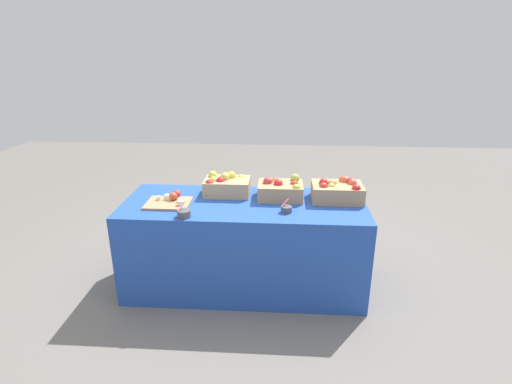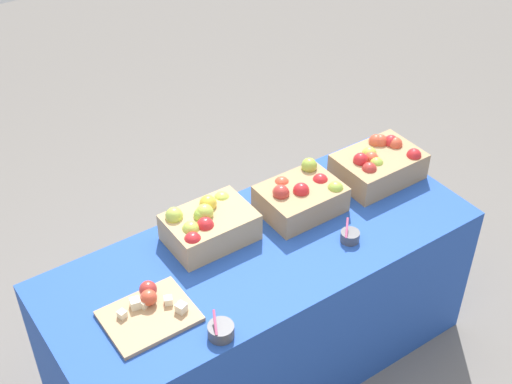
{
  "view_description": "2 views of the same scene",
  "coord_description": "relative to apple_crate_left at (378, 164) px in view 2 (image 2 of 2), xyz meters",
  "views": [
    {
      "loc": [
        0.28,
        -2.91,
        1.9
      ],
      "look_at": [
        0.09,
        0.0,
        0.83
      ],
      "focal_mm": 28.11,
      "sensor_mm": 36.0,
      "label": 1
    },
    {
      "loc": [
        -1.27,
        -1.8,
        2.74
      ],
      "look_at": [
        -0.02,
        0.03,
        1.02
      ],
      "focal_mm": 49.27,
      "sensor_mm": 36.0,
      "label": 2
    }
  ],
  "objects": [
    {
      "name": "table",
      "position": [
        -0.73,
        -0.1,
        -0.45
      ],
      "size": [
        1.9,
        0.76,
        0.74
      ],
      "primitive_type": "cube",
      "color": "#234CAD",
      "rests_on": "ground_plane"
    },
    {
      "name": "cutting_board_front",
      "position": [
        -1.3,
        -0.16,
        -0.06
      ],
      "size": [
        0.34,
        0.27,
        0.09
      ],
      "color": "tan",
      "rests_on": "table"
    },
    {
      "name": "sample_bowl_mid",
      "position": [
        -1.14,
        -0.4,
        -0.05
      ],
      "size": [
        0.1,
        0.1,
        0.1
      ],
      "color": "#4C4C51",
      "rests_on": "table"
    },
    {
      "name": "apple_crate_right",
      "position": [
        -0.9,
        0.08,
        0.0
      ],
      "size": [
        0.37,
        0.26,
        0.18
      ],
      "color": "tan",
      "rests_on": "table"
    },
    {
      "name": "apple_crate_left",
      "position": [
        0.0,
        0.0,
        0.0
      ],
      "size": [
        0.39,
        0.28,
        0.18
      ],
      "color": "tan",
      "rests_on": "table"
    },
    {
      "name": "apple_crate_middle",
      "position": [
        -0.45,
        0.02,
        -0.01
      ],
      "size": [
        0.35,
        0.27,
        0.18
      ],
      "color": "tan",
      "rests_on": "table"
    },
    {
      "name": "sample_bowl_near",
      "position": [
        -0.4,
        -0.27,
        -0.05
      ],
      "size": [
        0.09,
        0.09,
        0.1
      ],
      "color": "#4C4C51",
      "rests_on": "table"
    },
    {
      "name": "ground_plane",
      "position": [
        -0.73,
        -0.1,
        -0.82
      ],
      "size": [
        10.0,
        10.0,
        0.0
      ],
      "primitive_type": "plane",
      "color": "slate"
    }
  ]
}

